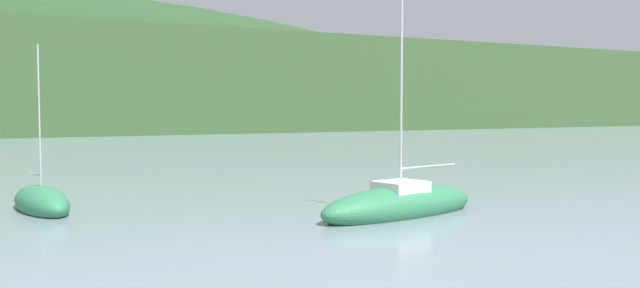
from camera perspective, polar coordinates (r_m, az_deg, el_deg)
The scene contains 2 objects.
sailboat_mid_3 at distance 23.68m, azimuth 7.07°, elevation -5.29°, with size 7.52×3.43×8.95m.
sailboat_far_9 at distance 26.61m, azimuth -23.22°, elevation -4.76°, with size 2.36×4.99×6.59m.
Camera 1 is at (-9.45, 20.19, 3.87)m, focal length 36.53 mm.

